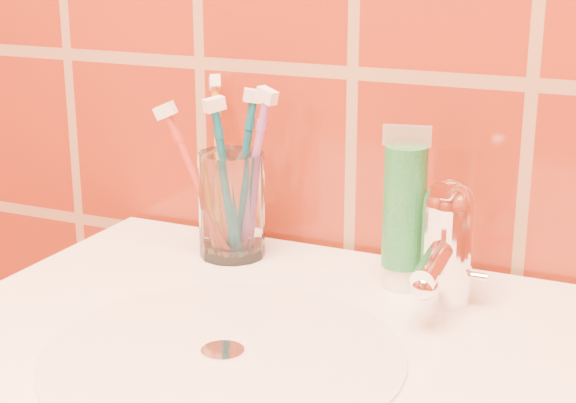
% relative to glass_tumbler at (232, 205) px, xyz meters
% --- Properties ---
extents(glass_tumbler, '(0.09, 0.09, 0.11)m').
position_rel_glass_tumbler_xyz_m(glass_tumbler, '(0.00, 0.00, 0.00)').
color(glass_tumbler, white).
rests_on(glass_tumbler, pedestal_sink).
extents(toothpaste_tube, '(0.05, 0.04, 0.16)m').
position_rel_glass_tumbler_xyz_m(toothpaste_tube, '(0.19, -0.01, 0.02)').
color(toothpaste_tube, white).
rests_on(toothpaste_tube, pedestal_sink).
extents(faucet, '(0.05, 0.11, 0.12)m').
position_rel_glass_tumbler_xyz_m(faucet, '(0.24, -0.03, 0.01)').
color(faucet, white).
rests_on(faucet, pedestal_sink).
extents(toothbrush_0, '(0.10, 0.09, 0.19)m').
position_rel_glass_tumbler_xyz_m(toothbrush_0, '(0.02, 0.00, 0.03)').
color(toothbrush_0, '#934CA3').
rests_on(toothbrush_0, glass_tumbler).
extents(toothbrush_1, '(0.08, 0.07, 0.19)m').
position_rel_glass_tumbler_xyz_m(toothbrush_1, '(0.01, 0.01, 0.03)').
color(toothbrush_1, '#0D5972').
rests_on(toothbrush_1, glass_tumbler).
extents(toothbrush_2, '(0.12, 0.11, 0.17)m').
position_rel_glass_tumbler_xyz_m(toothbrush_2, '(-0.03, -0.02, 0.02)').
color(toothbrush_2, '#AB3424').
rests_on(toothbrush_2, glass_tumbler).
extents(toothbrush_3, '(0.14, 0.16, 0.21)m').
position_rel_glass_tumbler_xyz_m(toothbrush_3, '(-0.03, 0.02, 0.03)').
color(toothbrush_3, orange).
rests_on(toothbrush_3, glass_tumbler).
extents(toothbrush_4, '(0.07, 0.08, 0.19)m').
position_rel_glass_tumbler_xyz_m(toothbrush_4, '(0.00, -0.01, 0.03)').
color(toothbrush_4, '#0C586A').
rests_on(toothbrush_4, glass_tumbler).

